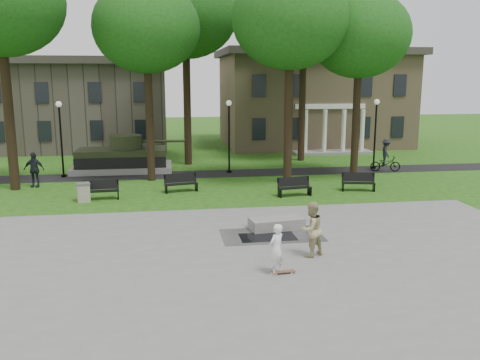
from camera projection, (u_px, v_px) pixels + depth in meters
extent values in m
plane|color=#184A11|center=(254.00, 226.00, 21.45)|extent=(120.00, 120.00, 0.00)
cube|color=gray|center=(281.00, 269.00, 16.60)|extent=(22.00, 16.00, 0.02)
cube|color=black|center=(222.00, 174.00, 33.08)|extent=(44.00, 2.60, 0.01)
cube|color=#9E8460|center=(311.00, 101.00, 47.30)|extent=(16.00, 11.00, 8.00)
cube|color=#38332D|center=(313.00, 53.00, 46.44)|extent=(17.00, 12.00, 0.60)
cube|color=silver|center=(330.00, 106.00, 42.00)|extent=(6.00, 0.30, 0.40)
cube|color=#4C443D|center=(80.00, 107.00, 44.83)|extent=(15.00, 10.00, 7.20)
cylinder|color=black|center=(8.00, 109.00, 27.55)|extent=(0.52, 0.52, 8.96)
cylinder|color=black|center=(149.00, 114.00, 30.18)|extent=(0.48, 0.48, 8.00)
ellipsoid|color=#1A4610|center=(146.00, 27.00, 29.19)|extent=(6.20, 6.20, 5.27)
cylinder|color=black|center=(288.00, 113.00, 29.36)|extent=(0.50, 0.50, 8.32)
ellipsoid|color=#1A4610|center=(290.00, 19.00, 28.33)|extent=(6.60, 6.60, 5.61)
cylinder|color=black|center=(356.00, 116.00, 31.05)|extent=(0.46, 0.46, 7.68)
ellipsoid|color=#1A4610|center=(360.00, 35.00, 30.09)|extent=(6.00, 6.00, 5.10)
cylinder|color=black|center=(187.00, 99.00, 35.75)|extent=(0.54, 0.54, 9.28)
ellipsoid|color=#1A4610|center=(185.00, 13.00, 34.59)|extent=(7.20, 7.20, 6.12)
cylinder|color=black|center=(302.00, 103.00, 37.52)|extent=(0.50, 0.50, 8.64)
ellipsoid|color=#1A4610|center=(304.00, 27.00, 36.44)|extent=(6.40, 6.40, 5.44)
cylinder|color=black|center=(61.00, 142.00, 31.49)|extent=(0.12, 0.12, 4.40)
sphere|color=silver|center=(59.00, 104.00, 31.03)|extent=(0.36, 0.36, 0.36)
cylinder|color=black|center=(64.00, 176.00, 31.92)|extent=(0.32, 0.32, 0.16)
cylinder|color=black|center=(229.00, 139.00, 33.01)|extent=(0.12, 0.12, 4.40)
sphere|color=silver|center=(229.00, 103.00, 32.54)|extent=(0.36, 0.36, 0.36)
cylinder|color=black|center=(229.00, 171.00, 33.43)|extent=(0.32, 0.32, 0.16)
cylinder|color=black|center=(375.00, 137.00, 34.45)|extent=(0.12, 0.12, 4.40)
sphere|color=silver|center=(377.00, 102.00, 33.98)|extent=(0.36, 0.36, 0.36)
cylinder|color=black|center=(373.00, 167.00, 34.87)|extent=(0.32, 0.32, 0.16)
cube|color=gray|center=(123.00, 168.00, 34.04)|extent=(6.50, 3.40, 0.40)
cube|color=#2B331A|center=(122.00, 157.00, 33.90)|extent=(5.80, 2.80, 1.10)
cube|color=black|center=(121.00, 163.00, 32.63)|extent=(5.80, 0.35, 0.70)
cube|color=black|center=(124.00, 157.00, 35.24)|extent=(5.80, 0.35, 0.70)
cylinder|color=#2B331A|center=(126.00, 142.00, 33.74)|extent=(2.10, 2.10, 0.90)
cylinder|color=#2B331A|center=(161.00, 141.00, 34.07)|extent=(3.20, 0.18, 0.18)
cube|color=black|center=(268.00, 237.00, 19.91)|extent=(2.20, 1.20, 0.00)
cube|color=gray|center=(277.00, 223.00, 20.98)|extent=(2.32, 1.30, 0.45)
cube|color=brown|center=(283.00, 272.00, 16.22)|extent=(0.80, 0.27, 0.07)
imported|color=white|center=(276.00, 249.00, 16.07)|extent=(0.71, 0.68, 1.64)
imported|color=tan|center=(311.00, 229.00, 17.64)|extent=(1.19, 1.10, 1.95)
imported|color=black|center=(34.00, 170.00, 28.90)|extent=(1.24, 0.68, 2.01)
imported|color=black|center=(385.00, 164.00, 33.73)|extent=(2.07, 1.04, 1.04)
imported|color=black|center=(386.00, 152.00, 33.57)|extent=(0.83, 1.22, 1.73)
cube|color=black|center=(101.00, 191.00, 25.97)|extent=(1.83, 0.59, 0.05)
cube|color=black|center=(101.00, 185.00, 26.12)|extent=(1.81, 0.30, 0.50)
cube|color=black|center=(84.00, 196.00, 25.89)|extent=(0.10, 0.45, 0.45)
cube|color=black|center=(118.00, 195.00, 26.14)|extent=(0.10, 0.45, 0.45)
cube|color=black|center=(181.00, 184.00, 27.73)|extent=(1.85, 0.81, 0.05)
cube|color=black|center=(181.00, 178.00, 27.88)|extent=(1.79, 0.52, 0.50)
cube|color=black|center=(166.00, 188.00, 27.65)|extent=(0.15, 0.45, 0.45)
cube|color=black|center=(197.00, 187.00, 27.89)|extent=(0.15, 0.45, 0.45)
cube|color=black|center=(295.00, 188.00, 26.74)|extent=(1.85, 0.71, 0.05)
cube|color=black|center=(294.00, 181.00, 26.89)|extent=(1.80, 0.42, 0.50)
cube|color=black|center=(279.00, 193.00, 26.66)|extent=(0.13, 0.45, 0.45)
cube|color=black|center=(310.00, 191.00, 26.91)|extent=(0.13, 0.45, 0.45)
cube|color=black|center=(358.00, 183.00, 27.96)|extent=(1.85, 0.81, 0.05)
cube|color=black|center=(357.00, 177.00, 28.11)|extent=(1.79, 0.52, 0.50)
cube|color=black|center=(343.00, 187.00, 27.88)|extent=(0.15, 0.45, 0.45)
cube|color=black|center=(373.00, 187.00, 28.13)|extent=(0.15, 0.45, 0.45)
cube|color=gray|center=(83.00, 193.00, 25.59)|extent=(0.73, 0.73, 0.90)
cube|color=#4C4C4C|center=(83.00, 184.00, 25.50)|extent=(0.81, 0.81, 0.06)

